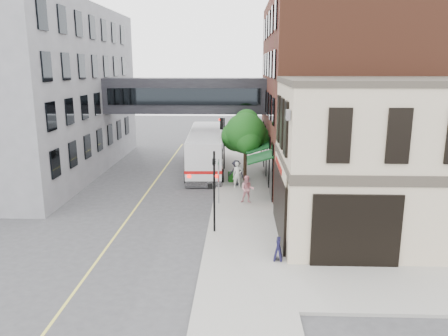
# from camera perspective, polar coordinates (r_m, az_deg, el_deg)

# --- Properties ---
(ground) EXTENTS (120.00, 120.00, 0.00)m
(ground) POSITION_cam_1_polar(r_m,az_deg,el_deg) (22.60, -2.58, -10.43)
(ground) COLOR #38383A
(ground) RESTS_ON ground
(sidewalk_main) EXTENTS (4.00, 60.00, 0.15)m
(sidewalk_main) POSITION_cam_1_polar(r_m,az_deg,el_deg) (35.77, 2.40, -1.32)
(sidewalk_main) COLOR gray
(sidewalk_main) RESTS_ON ground
(corner_building) EXTENTS (10.19, 8.12, 8.45)m
(corner_building) POSITION_cam_1_polar(r_m,az_deg,el_deg) (24.24, 19.37, 0.93)
(corner_building) COLOR #BDAD90
(corner_building) RESTS_ON ground
(brick_building) EXTENTS (13.76, 18.00, 14.00)m
(brick_building) POSITION_cam_1_polar(r_m,az_deg,el_deg) (36.62, 15.27, 9.53)
(brick_building) COLOR #55291A
(brick_building) RESTS_ON ground
(opposite_building) EXTENTS (14.00, 24.00, 14.00)m
(opposite_building) POSITION_cam_1_polar(r_m,az_deg,el_deg) (41.19, -25.36, 9.12)
(opposite_building) COLOR slate
(opposite_building) RESTS_ON ground
(skyway_bridge) EXTENTS (14.00, 3.18, 3.00)m
(skyway_bridge) POSITION_cam_1_polar(r_m,az_deg,el_deg) (39.00, -5.00, 9.42)
(skyway_bridge) COLOR black
(skyway_bridge) RESTS_ON ground
(traffic_signal_near) EXTENTS (0.44, 0.22, 4.60)m
(traffic_signal_near) POSITION_cam_1_polar(r_m,az_deg,el_deg) (23.47, -1.37, -1.79)
(traffic_signal_near) COLOR black
(traffic_signal_near) RESTS_ON sidewalk_main
(traffic_signal_far) EXTENTS (0.53, 0.28, 4.50)m
(traffic_signal_far) POSITION_cam_1_polar(r_m,az_deg,el_deg) (38.09, -0.20, 4.60)
(traffic_signal_far) COLOR black
(traffic_signal_far) RESTS_ON sidewalk_main
(street_sign_pole) EXTENTS (0.08, 0.75, 3.00)m
(street_sign_pole) POSITION_cam_1_polar(r_m,az_deg,el_deg) (28.56, -0.72, -1.22)
(street_sign_pole) COLOR gray
(street_sign_pole) RESTS_ON sidewalk_main
(street_tree) EXTENTS (3.80, 3.20, 5.60)m
(street_tree) POSITION_cam_1_polar(r_m,az_deg,el_deg) (34.23, 2.80, 4.57)
(street_tree) COLOR #382619
(street_tree) RESTS_ON sidewalk_main
(lane_marking) EXTENTS (0.12, 40.00, 0.01)m
(lane_marking) POSITION_cam_1_polar(r_m,az_deg,el_deg) (32.64, -9.96, -3.08)
(lane_marking) COLOR #D8CC4C
(lane_marking) RESTS_ON ground
(bus) EXTENTS (3.56, 12.87, 3.43)m
(bus) POSITION_cam_1_polar(r_m,az_deg,el_deg) (38.65, -2.42, 2.58)
(bus) COLOR silver
(bus) RESTS_ON ground
(pedestrian_a) EXTENTS (0.77, 0.57, 1.94)m
(pedestrian_a) POSITION_cam_1_polar(r_m,az_deg,el_deg) (32.60, 1.77, -0.86)
(pedestrian_a) COLOR silver
(pedestrian_a) RESTS_ON sidewalk_main
(pedestrian_b) EXTENTS (0.94, 0.76, 1.85)m
(pedestrian_b) POSITION_cam_1_polar(r_m,az_deg,el_deg) (28.97, 3.06, -2.79)
(pedestrian_b) COLOR pink
(pedestrian_b) RESTS_ON sidewalk_main
(pedestrian_c) EXTENTS (1.44, 1.23, 1.94)m
(pedestrian_c) POSITION_cam_1_polar(r_m,az_deg,el_deg) (33.20, 1.61, -0.61)
(pedestrian_c) COLOR #22222A
(pedestrian_c) RESTS_ON sidewalk_main
(newspaper_box) EXTENTS (0.49, 0.46, 0.82)m
(newspaper_box) POSITION_cam_1_polar(r_m,az_deg,el_deg) (34.24, 0.93, -1.14)
(newspaper_box) COLOR #165B14
(newspaper_box) RESTS_ON sidewalk_main
(sandwich_board) EXTENTS (0.45, 0.63, 1.04)m
(sandwich_board) POSITION_cam_1_polar(r_m,az_deg,el_deg) (20.97, 7.09, -10.47)
(sandwich_board) COLOR black
(sandwich_board) RESTS_ON sidewalk_main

